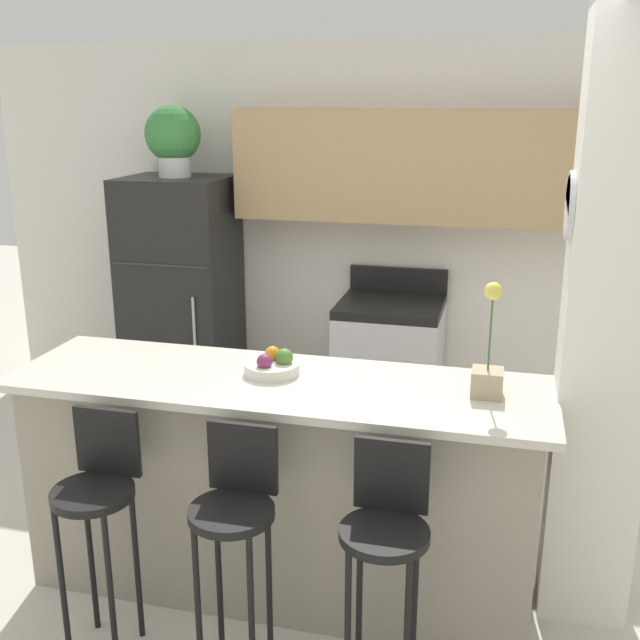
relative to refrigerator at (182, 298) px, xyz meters
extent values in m
plane|color=beige|center=(1.27, -1.81, -0.84)|extent=(14.00, 14.00, 0.00)
cube|color=white|center=(1.27, 0.37, 0.44)|extent=(5.60, 0.06, 2.55)
cube|color=tan|center=(1.66, 0.18, 0.92)|extent=(2.51, 0.32, 0.71)
cube|color=silver|center=(1.48, 0.20, 0.68)|extent=(0.74, 0.28, 0.12)
cube|color=white|center=(2.60, -1.61, 0.44)|extent=(0.36, 0.32, 2.55)
cylinder|color=silver|center=(2.41, -1.61, 0.94)|extent=(0.02, 0.27, 0.27)
cylinder|color=white|center=(2.40, -1.61, 0.94)|extent=(0.01, 0.24, 0.24)
cube|color=gray|center=(1.27, -1.81, -0.34)|extent=(2.21, 0.57, 0.99)
cube|color=beige|center=(1.27, -1.81, 0.17)|extent=(2.33, 0.69, 0.04)
cube|color=black|center=(0.00, 0.00, -0.27)|extent=(0.71, 0.62, 1.14)
cube|color=black|center=(0.00, 0.00, 0.57)|extent=(0.71, 0.62, 0.54)
cube|color=#333333|center=(0.00, -0.32, 0.30)|extent=(0.68, 0.01, 0.01)
cylinder|color=#B2B2B7|center=(0.23, -0.32, -0.21)|extent=(0.02, 0.02, 0.63)
cube|color=silver|center=(1.48, 0.00, -0.41)|extent=(0.67, 0.65, 0.85)
cube|color=black|center=(1.48, 0.00, 0.04)|extent=(0.67, 0.65, 0.06)
cube|color=black|center=(1.48, 0.30, 0.15)|extent=(0.67, 0.04, 0.16)
cube|color=black|center=(1.48, -0.33, -0.37)|extent=(0.40, 0.01, 0.27)
cylinder|color=black|center=(0.70, -2.39, -0.12)|extent=(0.32, 0.32, 0.03)
cube|color=black|center=(0.70, -2.25, 0.03)|extent=(0.27, 0.02, 0.28)
cylinder|color=black|center=(0.59, -2.49, -0.49)|extent=(0.02, 0.02, 0.70)
cylinder|color=black|center=(0.80, -2.49, -0.49)|extent=(0.02, 0.02, 0.70)
cylinder|color=black|center=(0.59, -2.28, -0.49)|extent=(0.02, 0.02, 0.70)
cylinder|color=black|center=(0.80, -2.28, -0.49)|extent=(0.02, 0.02, 0.70)
cylinder|color=black|center=(1.27, -2.39, -0.12)|extent=(0.32, 0.32, 0.03)
cube|color=black|center=(1.27, -2.25, 0.03)|extent=(0.27, 0.02, 0.28)
cylinder|color=black|center=(1.16, -2.49, -0.49)|extent=(0.02, 0.02, 0.70)
cylinder|color=black|center=(1.37, -2.49, -0.49)|extent=(0.02, 0.02, 0.70)
cylinder|color=black|center=(1.16, -2.28, -0.49)|extent=(0.02, 0.02, 0.70)
cylinder|color=black|center=(1.37, -2.28, -0.49)|extent=(0.02, 0.02, 0.70)
cylinder|color=black|center=(1.84, -2.39, -0.12)|extent=(0.32, 0.32, 0.03)
cube|color=black|center=(1.84, -2.25, 0.03)|extent=(0.27, 0.02, 0.28)
cylinder|color=black|center=(1.73, -2.49, -0.49)|extent=(0.02, 0.02, 0.70)
cylinder|color=black|center=(1.73, -2.28, -0.49)|extent=(0.02, 0.02, 0.70)
cylinder|color=black|center=(1.94, -2.28, -0.49)|extent=(0.02, 0.02, 0.70)
cylinder|color=silver|center=(0.00, 0.00, 0.91)|extent=(0.21, 0.21, 0.14)
sphere|color=#387F3D|center=(0.00, 0.00, 1.12)|extent=(0.37, 0.37, 0.37)
cube|color=tan|center=(2.14, -1.77, 0.24)|extent=(0.13, 0.13, 0.11)
cylinder|color=#386633|center=(2.14, -1.77, 0.45)|extent=(0.01, 0.01, 0.31)
sphere|color=#DBCC4C|center=(2.14, -1.77, 0.62)|extent=(0.07, 0.07, 0.07)
cylinder|color=silver|center=(1.22, -1.74, 0.21)|extent=(0.24, 0.24, 0.05)
sphere|color=#4C7F2D|center=(1.28, -1.73, 0.26)|extent=(0.08, 0.08, 0.08)
sphere|color=orange|center=(1.21, -1.69, 0.26)|extent=(0.07, 0.07, 0.07)
sphere|color=#7A2D56|center=(1.21, -1.80, 0.26)|extent=(0.07, 0.07, 0.07)
cylinder|color=#59595B|center=(0.58, -0.21, -0.65)|extent=(0.28, 0.28, 0.38)
camera|label=1|loc=(2.18, -4.67, 1.34)|focal=42.00mm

